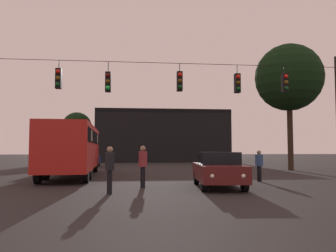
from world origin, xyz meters
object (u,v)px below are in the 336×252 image
at_px(car_near_right, 218,169).
at_px(pedestrian_near_bus, 110,167).
at_px(car_far_left, 88,158).
at_px(tree_left_silhouette, 77,127).
at_px(tree_behind_building, 289,78).
at_px(pedestrian_crossing_center, 143,164).
at_px(city_bus, 73,146).
at_px(pedestrian_crossing_left, 259,164).

xyz_separation_m(car_near_right, pedestrian_near_bus, (-4.51, -1.69, 0.20)).
distance_m(car_far_left, tree_left_silhouette, 14.27).
height_order(pedestrian_near_bus, tree_behind_building, tree_behind_building).
xyz_separation_m(car_far_left, pedestrian_crossing_center, (4.51, -17.78, 0.23)).
xyz_separation_m(city_bus, tree_left_silhouette, (-3.59, 24.80, 2.69)).
distance_m(pedestrian_crossing_center, pedestrian_near_bus, 2.36).
bearing_deg(car_far_left, pedestrian_crossing_left, -56.02).
height_order(pedestrian_crossing_left, tree_left_silhouette, tree_left_silhouette).
xyz_separation_m(pedestrian_crossing_center, tree_left_silhouette, (-7.57, 31.20, 3.53)).
bearing_deg(car_far_left, city_bus, -87.34).
relative_size(car_far_left, pedestrian_crossing_center, 2.47).
relative_size(city_bus, car_far_left, 2.51).
relative_size(pedestrian_crossing_center, tree_behind_building, 0.18).
bearing_deg(car_far_left, pedestrian_near_bus, -80.75).
height_order(city_bus, car_near_right, city_bus).
bearing_deg(tree_behind_building, pedestrian_crossing_center, -137.09).
bearing_deg(pedestrian_crossing_left, pedestrian_crossing_center, -159.90).
relative_size(pedestrian_crossing_left, pedestrian_near_bus, 0.91).
height_order(pedestrian_crossing_center, pedestrian_near_bus, pedestrian_crossing_center).
relative_size(pedestrian_near_bus, tree_left_silhouette, 0.27).
bearing_deg(car_far_left, car_near_right, -66.84).
distance_m(tree_left_silhouette, tree_behind_building, 28.15).
height_order(city_bus, car_far_left, city_bus).
xyz_separation_m(pedestrian_near_bus, tree_behind_building, (13.23, 13.08, 6.32)).
distance_m(pedestrian_crossing_left, pedestrian_crossing_center, 6.39).
height_order(pedestrian_crossing_left, pedestrian_crossing_center, pedestrian_crossing_center).
relative_size(car_near_right, pedestrian_near_bus, 2.55).
distance_m(pedestrian_crossing_left, tree_behind_building, 12.48).
height_order(city_bus, pedestrian_crossing_left, city_bus).
bearing_deg(tree_left_silhouette, car_near_right, -71.08).
distance_m(city_bus, pedestrian_crossing_left, 10.87).
bearing_deg(pedestrian_crossing_center, tree_behind_building, 42.91).
distance_m(car_near_right, pedestrian_near_bus, 4.82).
xyz_separation_m(tree_left_silhouette, tree_behind_building, (19.51, -20.11, 2.75)).
xyz_separation_m(city_bus, pedestrian_crossing_center, (3.98, -6.40, -0.84)).
height_order(car_near_right, car_far_left, same).
bearing_deg(city_bus, pedestrian_crossing_center, -58.14).
distance_m(car_far_left, tree_behind_building, 18.91).
bearing_deg(pedestrian_crossing_center, pedestrian_near_bus, -123.04).
bearing_deg(pedestrian_near_bus, car_near_right, 20.54).
relative_size(car_near_right, car_far_left, 1.01).
relative_size(car_far_left, tree_left_silhouette, 0.68).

